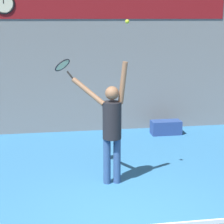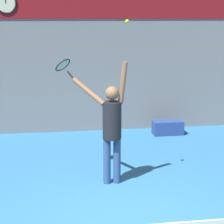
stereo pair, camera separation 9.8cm
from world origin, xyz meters
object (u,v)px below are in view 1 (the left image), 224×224
(tennis_player, at_px, (111,124))
(tennis_ball, at_px, (127,22))
(scoreboard_clock, at_px, (4,3))
(tennis_racket, at_px, (63,66))
(equipment_bag, at_px, (166,127))

(tennis_player, height_order, tennis_ball, tennis_ball)
(scoreboard_clock, height_order, tennis_ball, scoreboard_clock)
(scoreboard_clock, relative_size, tennis_player, 0.24)
(tennis_ball, bearing_deg, tennis_player, 149.03)
(tennis_player, relative_size, tennis_ball, 32.15)
(tennis_player, bearing_deg, tennis_ball, -30.97)
(tennis_player, xyz_separation_m, tennis_racket, (-0.78, 0.53, 0.96))
(scoreboard_clock, height_order, equipment_bag, scoreboard_clock)
(tennis_ball, bearing_deg, scoreboard_clock, 122.22)
(tennis_racket, xyz_separation_m, equipment_bag, (2.63, 2.29, -1.87))
(scoreboard_clock, height_order, tennis_player, scoreboard_clock)
(scoreboard_clock, bearing_deg, equipment_bag, -8.85)
(tennis_player, xyz_separation_m, tennis_ball, (0.24, -0.14, 1.73))
(equipment_bag, bearing_deg, scoreboard_clock, 171.15)
(tennis_ball, bearing_deg, tennis_racket, 146.61)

